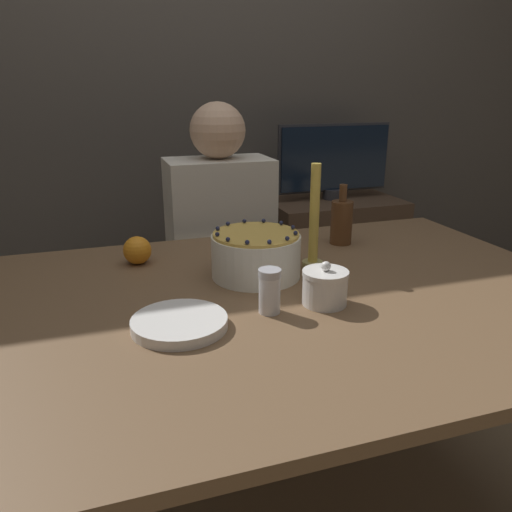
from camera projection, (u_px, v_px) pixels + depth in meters
name	position (u px, v px, depth m)	size (l,w,h in m)	color
wall_behind	(182.00, 80.00, 2.36)	(8.00, 0.05, 2.60)	#4C4742
dining_table	(289.00, 327.00, 1.31)	(1.61, 1.12, 0.77)	brown
cake	(256.00, 255.00, 1.38)	(0.25, 0.25, 0.14)	white
sugar_bowl	(325.00, 287.00, 1.20)	(0.11, 0.11, 0.11)	white
sugar_shaker	(270.00, 291.00, 1.16)	(0.05, 0.05, 0.11)	white
plate_stack	(179.00, 323.00, 1.09)	(0.21, 0.21, 0.02)	white
candle	(314.00, 226.00, 1.42)	(0.06, 0.06, 0.30)	tan
bottle	(342.00, 221.00, 1.66)	(0.07, 0.07, 0.20)	brown
orange_fruit_0	(137.00, 250.00, 1.48)	(0.08, 0.08, 0.08)	orange
person_man_blue_shirt	(221.00, 277.00, 2.04)	(0.40, 0.34, 1.22)	#2D2D38
side_cabinet	(329.00, 267.00, 2.62)	(0.65, 0.45, 0.73)	#4C3828
tv_monitor	(334.00, 160.00, 2.45)	(0.59, 0.10, 0.37)	#2D2D33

